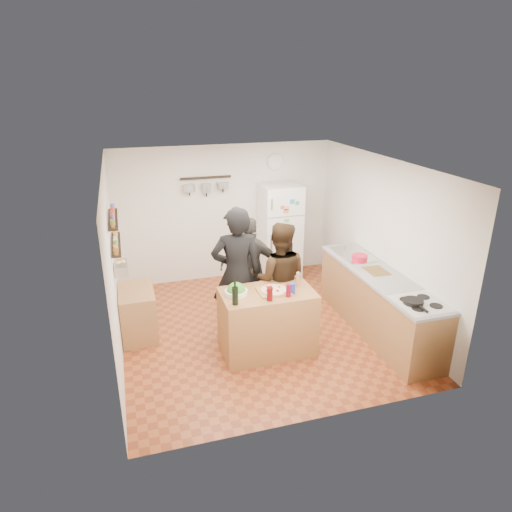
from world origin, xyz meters
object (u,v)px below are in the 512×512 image
object	(u,v)px
salt_canister	(292,288)
wall_clock	(275,162)
side_table	(138,313)
pepper_mill	(298,281)
red_bowl	(360,258)
prep_island	(267,322)
salad_bowl	(236,292)
person_back	(250,268)
counter_run	(378,303)
person_left	(237,274)
wine_bottle	(235,296)
fridge	(280,232)
person_center	(279,279)
skillet	(413,302)

from	to	relation	value
salt_canister	wall_clock	size ratio (longest dim) A/B	0.46
side_table	wall_clock	bearing A→B (deg)	33.20
pepper_mill	red_bowl	world-z (taller)	pepper_mill
prep_island	red_bowl	distance (m)	1.89
salad_bowl	person_back	distance (m)	1.15
wall_clock	side_table	distance (m)	3.68
counter_run	person_left	bearing A→B (deg)	167.63
counter_run	red_bowl	bearing A→B (deg)	95.21
prep_island	pepper_mill	world-z (taller)	pepper_mill
prep_island	wine_bottle	distance (m)	0.79
person_left	side_table	distance (m)	1.59
salad_bowl	person_back	bearing A→B (deg)	64.57
counter_run	side_table	bearing A→B (deg)	165.81
salad_bowl	person_left	distance (m)	0.49
salad_bowl	red_bowl	size ratio (longest dim) A/B	1.26
pepper_mill	fridge	distance (m)	2.39
side_table	person_left	bearing A→B (deg)	-16.79
pepper_mill	counter_run	world-z (taller)	pepper_mill
prep_island	fridge	world-z (taller)	fridge
side_table	person_back	bearing A→B (deg)	4.54
person_left	counter_run	size ratio (longest dim) A/B	0.75
wall_clock	pepper_mill	bearing A→B (deg)	-101.80
wall_clock	salt_canister	bearing A→B (deg)	-104.01
person_back	side_table	size ratio (longest dim) A/B	2.03
person_center	counter_run	bearing A→B (deg)	-174.91
prep_island	salad_bowl	xyz separation A→B (m)	(-0.42, 0.05, 0.49)
wine_bottle	pepper_mill	size ratio (longest dim) A/B	1.37
salad_bowl	fridge	size ratio (longest dim) A/B	0.17
person_center	skillet	size ratio (longest dim) A/B	6.73
wall_clock	prep_island	bearing A→B (deg)	-110.38
prep_island	wall_clock	distance (m)	3.35
person_back	skillet	distance (m)	2.51
prep_island	person_back	world-z (taller)	person_back
prep_island	wall_clock	size ratio (longest dim) A/B	4.17
counter_run	skillet	size ratio (longest dim) A/B	10.35
person_center	wall_clock	bearing A→B (deg)	-85.88
wall_clock	person_back	bearing A→B (deg)	-119.94
person_left	counter_run	xyz separation A→B (m)	(2.04, -0.45, -0.54)
pepper_mill	red_bowl	xyz separation A→B (m)	(1.25, 0.57, -0.03)
prep_island	skillet	bearing A→B (deg)	-27.38
person_left	wall_clock	size ratio (longest dim) A/B	6.58
person_center	red_bowl	bearing A→B (deg)	-153.02
pepper_mill	salt_canister	bearing A→B (deg)	-131.42
wine_bottle	red_bowl	xyz separation A→B (m)	(2.20, 0.84, -0.06)
side_table	person_center	bearing A→B (deg)	-13.05
salt_canister	wine_bottle	bearing A→B (deg)	-172.87
counter_run	fridge	distance (m)	2.46
wine_bottle	fridge	distance (m)	3.00
pepper_mill	salt_canister	distance (m)	0.23
salt_canister	person_back	bearing A→B (deg)	100.79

